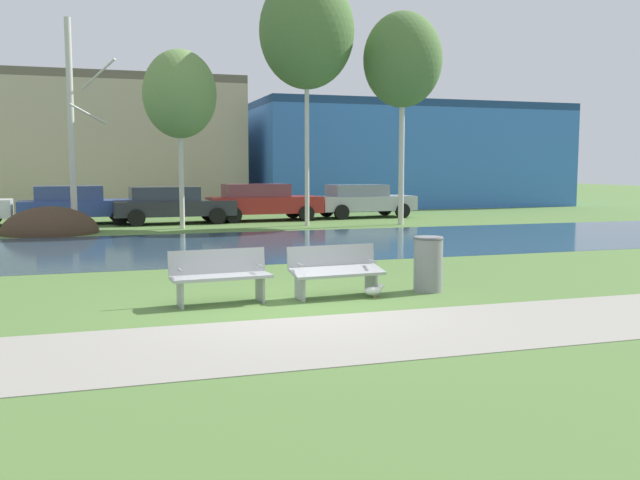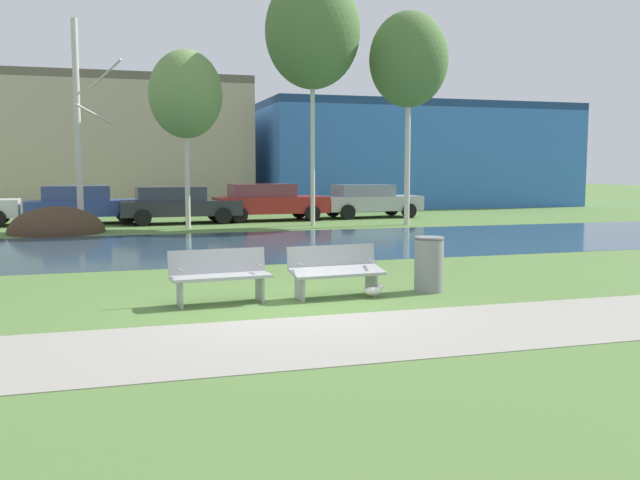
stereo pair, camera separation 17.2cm
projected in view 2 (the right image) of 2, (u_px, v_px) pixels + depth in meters
ground_plane at (206, 243)px, 20.28m from camera, size 120.00×120.00×0.00m
paved_path_strip at (328, 337)px, 8.94m from camera, size 60.00×2.58×0.01m
river_band at (211, 246)px, 19.27m from camera, size 80.00×8.03×0.01m
soil_mound at (57, 233)px, 23.35m from camera, size 3.16×3.47×1.80m
bench_left at (220, 275)px, 11.15m from camera, size 1.64×0.67×0.87m
bench_right at (335, 270)px, 11.72m from camera, size 1.64×0.67×0.87m
trash_bin at (429, 263)px, 12.22m from camera, size 0.54×0.54×0.98m
seagull at (374, 290)px, 11.67m from camera, size 0.39×0.14×0.24m
birch_left at (79, 125)px, 23.22m from camera, size 1.61×2.63×7.12m
birch_center_left at (186, 95)px, 24.50m from camera, size 2.60×2.60×6.35m
birch_center at (313, 32)px, 25.51m from camera, size 3.52×3.52×9.32m
birch_center_right at (409, 60)px, 26.00m from camera, size 2.98×2.98×8.03m
parked_sedan_second_blue at (83, 204)px, 26.95m from camera, size 4.48×2.19×1.49m
parked_hatch_third_dark at (178, 204)px, 27.11m from camera, size 4.70×2.12×1.45m
parked_wagon_fourth_red at (268, 201)px, 28.62m from camera, size 4.69×2.18×1.53m
parked_suv_fifth_silver at (369, 200)px, 30.40m from camera, size 4.44×2.17×1.45m
building_beige_block at (75, 144)px, 35.39m from camera, size 17.44×6.49×6.77m
building_blue_store at (409, 156)px, 40.46m from camera, size 17.73×8.94×5.77m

